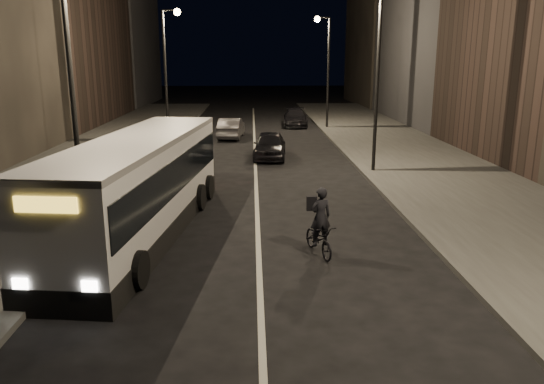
{
  "coord_description": "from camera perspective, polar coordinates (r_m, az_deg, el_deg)",
  "views": [
    {
      "loc": [
        -0.15,
        -12.52,
        5.41
      ],
      "look_at": [
        0.42,
        2.71,
        1.5
      ],
      "focal_mm": 35.0,
      "sensor_mm": 36.0,
      "label": 1
    }
  ],
  "objects": [
    {
      "name": "streetlight_left_far",
      "position": [
        34.91,
        -11.03,
        14.05
      ],
      "size": [
        1.2,
        0.44,
        8.12
      ],
      "color": "black",
      "rests_on": "sidewalk_left"
    },
    {
      "name": "city_bus",
      "position": [
        16.75,
        -13.99,
        0.99
      ],
      "size": [
        3.74,
        11.46,
        3.04
      ],
      "rotation": [
        0.0,
        0.0,
        -0.12
      ],
      "color": "silver",
      "rests_on": "ground"
    },
    {
      "name": "streetlight_right_far",
      "position": [
        40.89,
        5.72,
        14.25
      ],
      "size": [
        1.2,
        0.44,
        8.12
      ],
      "color": "black",
      "rests_on": "sidewalk_right"
    },
    {
      "name": "streetlight_right_mid",
      "position": [
        25.13,
        10.77,
        14.03
      ],
      "size": [
        1.2,
        0.44,
        8.12
      ],
      "color": "black",
      "rests_on": "sidewalk_right"
    },
    {
      "name": "sidewalk_left",
      "position": [
        28.31,
        -19.29,
        2.72
      ],
      "size": [
        7.0,
        70.0,
        0.16
      ],
      "primitive_type": "cube",
      "color": "#353533",
      "rests_on": "ground"
    },
    {
      "name": "cyclist_on_bicycle",
      "position": [
        14.82,
        5.12,
        -4.35
      ],
      "size": [
        1.06,
        1.83,
        1.99
      ],
      "rotation": [
        0.0,
        0.0,
        0.28
      ],
      "color": "black",
      "rests_on": "ground"
    },
    {
      "name": "ground",
      "position": [
        13.64,
        -1.36,
        -8.98
      ],
      "size": [
        180.0,
        180.0,
        0.0
      ],
      "primitive_type": "plane",
      "color": "black",
      "rests_on": "ground"
    },
    {
      "name": "car_near",
      "position": [
        28.96,
        -0.25,
        5.06
      ],
      "size": [
        1.99,
        4.32,
        1.43
      ],
      "primitive_type": "imported",
      "rotation": [
        0.0,
        0.0,
        -0.07
      ],
      "color": "black",
      "rests_on": "ground"
    },
    {
      "name": "car_far",
      "position": [
        42.64,
        2.51,
        7.99
      ],
      "size": [
        2.13,
        4.71,
        1.34
      ],
      "primitive_type": "imported",
      "rotation": [
        0.0,
        0.0,
        -0.06
      ],
      "color": "black",
      "rests_on": "ground"
    },
    {
      "name": "sidewalk_right",
      "position": [
        28.4,
        15.64,
        3.03
      ],
      "size": [
        7.0,
        70.0,
        0.16
      ],
      "primitive_type": "cube",
      "color": "#353533",
      "rests_on": "ground"
    },
    {
      "name": "streetlight_left_near",
      "position": [
        17.32,
        -20.13,
        13.38
      ],
      "size": [
        1.2,
        0.44,
        8.12
      ],
      "color": "black",
      "rests_on": "sidewalk_left"
    },
    {
      "name": "car_mid",
      "position": [
        36.32,
        -4.44,
        6.88
      ],
      "size": [
        1.8,
        4.3,
        1.38
      ],
      "primitive_type": "imported",
      "rotation": [
        0.0,
        0.0,
        3.06
      ],
      "color": "#343436",
      "rests_on": "ground"
    }
  ]
}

